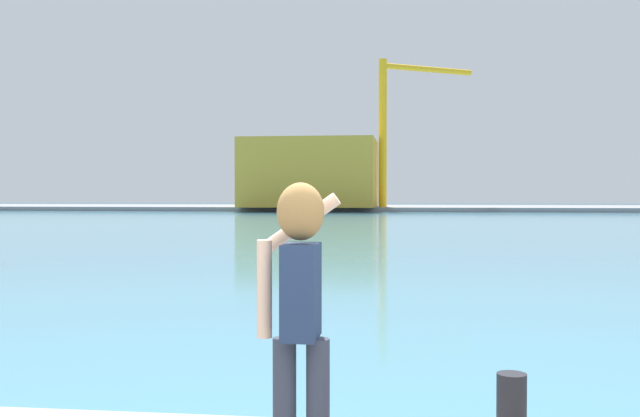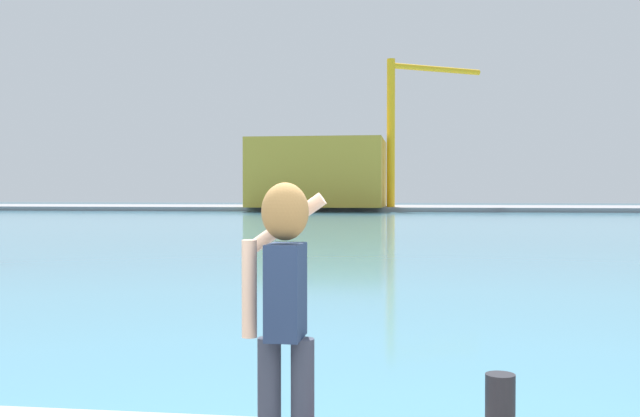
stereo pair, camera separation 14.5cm
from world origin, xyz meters
TOP-DOWN VIEW (x-y plane):
  - ground_plane at (0.00, 50.00)m, footprint 220.00×220.00m
  - harbor_water at (0.00, 52.00)m, footprint 140.00×100.00m
  - far_shore_dock at (0.00, 92.00)m, footprint 140.00×20.00m
  - person_photographer at (-0.21, 0.92)m, footprint 0.52×0.55m
  - harbor_bollard at (1.13, 1.76)m, footprint 0.20×0.20m
  - warehouse_left at (-11.88, 86.40)m, footprint 16.32×13.26m
  - port_crane at (-1.39, 86.55)m, footprint 11.78×7.56m

SIDE VIEW (x-z plane):
  - ground_plane at x=0.00m, z-range 0.00..0.00m
  - harbor_water at x=0.00m, z-range 0.00..0.02m
  - far_shore_dock at x=0.00m, z-range 0.00..0.54m
  - harbor_bollard at x=1.13m, z-range 0.56..1.01m
  - person_photographer at x=-0.21m, z-range 0.76..2.50m
  - warehouse_left at x=-11.88m, z-range 0.54..8.92m
  - port_crane at x=-1.39m, z-range 2.68..20.85m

